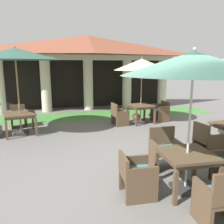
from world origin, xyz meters
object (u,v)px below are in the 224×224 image
Objects in this scene: patio_chair_mid_right_west at (207,141)px; patio_table_far_back at (141,107)px; patio_table_near_foreground at (187,158)px; patio_umbrella_near_foreground at (194,64)px; patio_chair_near_foreground_north at (165,150)px; patio_umbrella_far_back at (142,65)px; patio_chair_near_foreground_south at (220,199)px; patio_chair_far_back_west at (119,115)px; patio_chair_far_back_east at (160,111)px; patio_table_mid_left at (20,116)px; patio_chair_near_foreground_west at (136,175)px; terracotta_urn at (136,117)px; patio_umbrella_mid_left at (15,54)px; patio_chair_mid_left_north at (18,117)px.

patio_chair_mid_right_west is 3.75m from patio_table_far_back.
patio_table_near_foreground is 0.37× the size of patio_umbrella_near_foreground.
patio_umbrella_near_foreground is 2.84× the size of patio_chair_near_foreground_north.
patio_table_far_back is at bearing 63.43° from patio_umbrella_far_back.
patio_chair_mid_right_west is at bearing 42.39° from patio_table_near_foreground.
patio_chair_near_foreground_south is at bearing -38.93° from patio_chair_mid_right_west.
patio_chair_near_foreground_south is 5.98m from patio_chair_far_back_west.
patio_chair_mid_right_west is 1.07× the size of patio_chair_far_back_east.
patio_table_mid_left is (-3.47, 3.70, 0.22)m from patio_chair_near_foreground_north.
patio_table_far_back is at bearing 4.96° from patio_table_mid_left.
patio_chair_near_foreground_west is 1.40m from patio_chair_near_foreground_south.
patio_chair_near_foreground_south is 2.47× the size of terracotta_urn.
patio_umbrella_mid_left reaches higher than patio_chair_near_foreground_west.
patio_umbrella_far_back is (1.25, 6.08, 1.93)m from patio_chair_near_foreground_south.
patio_chair_mid_left_north is 4.80m from patio_table_far_back.
patio_table_near_foreground is 6.14m from patio_umbrella_mid_left.
terracotta_urn is (-0.92, 0.42, -0.27)m from patio_chair_far_back_east.
patio_chair_near_foreground_west is at bearing -19.99° from patio_chair_far_back_west.
terracotta_urn is at bearing 87.34° from patio_table_far_back.
patio_umbrella_near_foreground is 2.17m from patio_chair_near_foreground_north.
patio_chair_far_back_east is at bearing 153.18° from patio_chair_near_foreground_west.
patio_chair_mid_left_north is 1.01× the size of patio_chair_far_back_east.
patio_umbrella_mid_left is at bearing -175.04° from patio_table_far_back.
patio_umbrella_far_back is (4.57, 0.40, -0.33)m from patio_umbrella_mid_left.
patio_umbrella_near_foreground is 2.87× the size of patio_chair_near_foreground_south.
patio_chair_near_foreground_south reaches higher than patio_table_mid_left.
patio_chair_near_foreground_south is 0.31× the size of patio_umbrella_mid_left.
patio_chair_far_back_west is at bearing -147.19° from terracotta_urn.
terracotta_urn is at bearing 11.37° from patio_umbrella_mid_left.
terracotta_urn is (0.02, 0.53, -0.50)m from patio_table_far_back.
patio_chair_near_foreground_west is at bearing 134.79° from patio_chair_near_foreground_south.
terracotta_urn is at bearing 178.55° from patio_chair_mid_right_west.
patio_chair_near_foreground_north is 4.66m from patio_umbrella_far_back.
patio_umbrella_far_back is at bearing 77.00° from patio_umbrella_near_foreground.
patio_table_far_back is at bearing 90.00° from patio_chair_far_back_east.
patio_chair_near_foreground_south is 6.21m from patio_table_far_back.
patio_umbrella_far_back is 2.17m from patio_chair_far_back_west.
patio_chair_near_foreground_north is 1.05× the size of patio_chair_mid_right_west.
patio_table_mid_left is 1.28× the size of patio_chair_mid_right_west.
patio_chair_far_back_east is (3.10, 5.12, 0.03)m from patio_chair_near_foreground_west.
patio_chair_mid_right_west is 2.38× the size of terracotta_urn.
patio_chair_near_foreground_west is 5.98m from patio_chair_far_back_east.
patio_umbrella_mid_left reaches higher than patio_table_mid_left.
patio_chair_far_back_east is at bearing -111.53° from patio_chair_near_foreground_north.
patio_umbrella_far_back is (4.75, -0.66, 1.94)m from patio_chair_mid_left_north.
patio_chair_far_back_west is at bearing 4.63° from patio_umbrella_mid_left.
patio_table_near_foreground is 0.37× the size of patio_umbrella_far_back.
patio_table_near_foreground is 5.00m from patio_chair_far_back_west.
patio_chair_far_back_west is at bearing 158.77° from patio_chair_mid_left_north.
patio_chair_near_foreground_north is 1.11× the size of patio_chair_mid_left_north.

